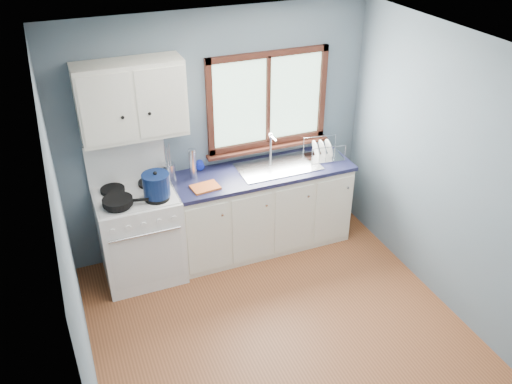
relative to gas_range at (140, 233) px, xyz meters
name	(u,v)px	position (x,y,z in m)	size (l,w,h in m)	color
floor	(290,347)	(0.95, -1.47, -0.50)	(3.20, 3.60, 0.02)	brown
ceiling	(302,62)	(0.95, -1.47, 2.02)	(3.20, 3.60, 0.02)	white
wall_back	(218,134)	(0.95, 0.34, 0.76)	(3.20, 0.02, 2.50)	slate
wall_left	(72,279)	(-0.66, -1.47, 0.76)	(0.02, 3.60, 2.50)	slate
wall_right	(467,187)	(2.56, -1.47, 0.76)	(0.02, 3.60, 2.50)	slate
gas_range	(140,233)	(0.00, 0.00, 0.00)	(0.76, 0.69, 1.36)	white
base_cabinets	(262,212)	(1.31, 0.02, -0.08)	(1.85, 0.60, 0.88)	white
countertop	(262,172)	(1.31, 0.02, 0.41)	(1.89, 0.64, 0.04)	#141632
sink	(278,172)	(1.49, 0.02, 0.37)	(0.84, 0.46, 0.44)	silver
window	(268,107)	(1.48, 0.30, 0.98)	(1.36, 0.10, 1.03)	#9EC6A8
upper_cabinets	(131,100)	(0.10, 0.15, 1.31)	(0.95, 0.35, 0.70)	white
skillet	(118,201)	(-0.18, -0.16, 0.49)	(0.44, 0.33, 0.05)	black
stockpot	(156,185)	(0.19, -0.14, 0.58)	(0.33, 0.33, 0.25)	#0D1C47
utensil_crock	(169,171)	(0.38, 0.19, 0.51)	(0.15, 0.15, 0.42)	silver
thermos	(192,163)	(0.61, 0.14, 0.58)	(0.07, 0.07, 0.31)	silver
soap_bottle	(200,161)	(0.72, 0.23, 0.54)	(0.09, 0.09, 0.23)	#1120A3
dish_towel	(205,187)	(0.66, -0.12, 0.44)	(0.26, 0.19, 0.02)	orange
dish_rack	(323,153)	(2.02, 0.04, 0.48)	(0.42, 0.34, 0.20)	silver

